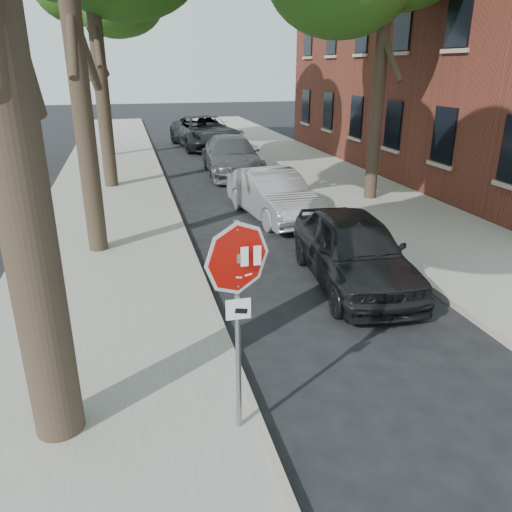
{
  "coord_description": "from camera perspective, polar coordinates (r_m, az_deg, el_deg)",
  "views": [
    {
      "loc": [
        -1.73,
        -4.84,
        4.21
      ],
      "look_at": [
        -0.32,
        0.66,
        2.05
      ],
      "focal_mm": 35.0,
      "sensor_mm": 36.0,
      "label": 1
    }
  ],
  "objects": [
    {
      "name": "curb_left",
      "position": [
        17.39,
        -9.78,
        6.73
      ],
      "size": [
        0.12,
        55.0,
        0.13
      ],
      "primitive_type": "cube",
      "color": "#9E9384",
      "rests_on": "ground"
    },
    {
      "name": "car_a",
      "position": [
        10.31,
        11.07,
        0.73
      ],
      "size": [
        2.12,
        4.47,
        1.48
      ],
      "primitive_type": "imported",
      "rotation": [
        0.0,
        0.0,
        -0.09
      ],
      "color": "black",
      "rests_on": "ground"
    },
    {
      "name": "car_d",
      "position": [
        28.31,
        -5.9,
        13.93
      ],
      "size": [
        3.45,
        6.44,
        1.72
      ],
      "primitive_type": "imported",
      "rotation": [
        0.0,
        0.0,
        0.1
      ],
      "color": "black",
      "rests_on": "ground"
    },
    {
      "name": "stop_sign",
      "position": [
        5.42,
        -2.1,
        -3.87
      ],
      "size": [
        0.76,
        0.34,
        2.61
      ],
      "color": "gray",
      "rests_on": "sidewalk_left"
    },
    {
      "name": "sidewalk_left",
      "position": [
        17.36,
        -16.56,
        6.13
      ],
      "size": [
        4.0,
        55.0,
        0.12
      ],
      "primitive_type": "cube",
      "color": "gray",
      "rests_on": "ground"
    },
    {
      "name": "car_c",
      "position": [
        21.03,
        -2.81,
        11.37
      ],
      "size": [
        2.45,
        5.39,
        1.53
      ],
      "primitive_type": "imported",
      "rotation": [
        0.0,
        0.0,
        -0.06
      ],
      "color": "#48494D",
      "rests_on": "ground"
    },
    {
      "name": "car_b",
      "position": [
        14.74,
        1.96,
        7.03
      ],
      "size": [
        2.01,
        4.4,
        1.4
      ],
      "primitive_type": "imported",
      "rotation": [
        0.0,
        0.0,
        0.13
      ],
      "color": "#999CA0",
      "rests_on": "ground"
    },
    {
      "name": "curb_right",
      "position": [
        18.25,
        4.21,
        7.64
      ],
      "size": [
        0.12,
        55.0,
        0.13
      ],
      "primitive_type": "cube",
      "color": "#9E9384",
      "rests_on": "ground"
    },
    {
      "name": "ground",
      "position": [
        6.65,
        4.31,
        -18.57
      ],
      "size": [
        120.0,
        120.0,
        0.0
      ],
      "primitive_type": "plane",
      "color": "black",
      "rests_on": "ground"
    },
    {
      "name": "sidewalk_right",
      "position": [
        18.99,
        10.15,
        7.88
      ],
      "size": [
        4.0,
        55.0,
        0.12
      ],
      "primitive_type": "cube",
      "color": "gray",
      "rests_on": "ground"
    }
  ]
}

